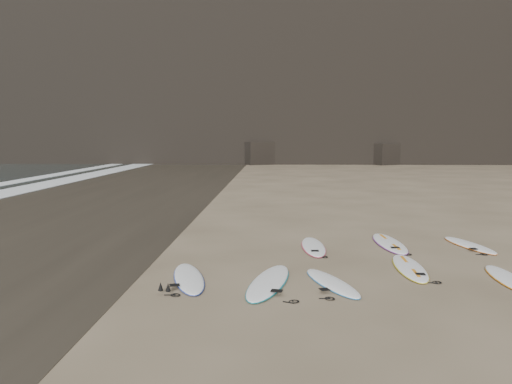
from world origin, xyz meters
TOP-DOWN VIEW (x-y plane):
  - ground at (0.00, 0.00)m, footprint 240.00×240.00m
  - wet_sand at (-13.00, 10.00)m, footprint 12.00×200.00m
  - surfboard_0 at (-4.17, -0.82)m, footprint 1.21×2.82m
  - surfboard_1 at (-2.86, -0.81)m, footprint 1.25×2.27m
  - surfboard_2 at (-0.92, 0.45)m, footprint 0.74×2.56m
  - surfboard_3 at (0.93, -0.40)m, footprint 0.68×2.28m
  - surfboard_5 at (-2.97, 2.60)m, footprint 0.65×2.49m
  - surfboard_6 at (-0.78, 3.10)m, footprint 0.76×2.80m
  - surfboard_7 at (1.40, 2.96)m, footprint 1.03×2.39m
  - surfboard_11 at (-5.89, -0.57)m, footprint 1.20×2.52m

SIDE VIEW (x-z plane):
  - ground at x=0.00m, z-range 0.00..0.00m
  - wet_sand at x=-13.00m, z-range 0.00..0.01m
  - surfboard_1 at x=-2.86m, z-range 0.00..0.08m
  - surfboard_3 at x=0.93m, z-range 0.00..0.08m
  - surfboard_7 at x=1.40m, z-range 0.00..0.08m
  - surfboard_11 at x=-5.89m, z-range 0.00..0.09m
  - surfboard_5 at x=-2.97m, z-range 0.00..0.09m
  - surfboard_2 at x=-0.92m, z-range 0.00..0.09m
  - surfboard_0 at x=-4.17m, z-range 0.00..0.10m
  - surfboard_6 at x=-0.78m, z-range 0.00..0.10m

